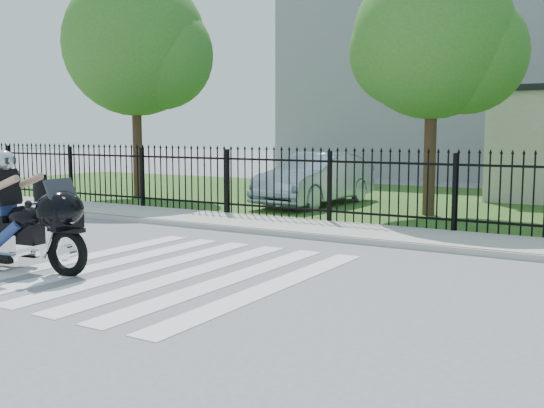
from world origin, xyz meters
The scene contains 12 objects.
ground centered at (0.00, 0.00, 0.00)m, with size 120.00×120.00×0.00m, color slate.
crosswalk centered at (0.00, 0.00, 0.01)m, with size 5.00×5.50×0.01m, color silver, non-canonical shape.
sidewalk centered at (0.00, 5.00, 0.06)m, with size 40.00×2.00×0.12m, color #ADAAA3.
curb centered at (0.00, 4.00, 0.06)m, with size 40.00×0.12×0.12m, color #ADAAA3.
grass_strip centered at (0.00, 12.00, 0.01)m, with size 40.00×12.00×0.02m, color #2B501B.
iron_fence centered at (0.00, 6.00, 0.90)m, with size 26.00×0.04×1.80m.
tree_left centered at (-8.50, 8.50, 5.17)m, with size 4.80×4.80×7.58m.
tree_mid centered at (1.50, 9.00, 4.67)m, with size 4.20×4.20×6.78m.
building_tall centered at (-3.00, 26.00, 6.00)m, with size 15.00×10.00×12.00m, color gray.
motorcycle_rider centered at (-2.30, -1.16, 0.82)m, with size 3.02×1.14×2.00m.
parked_car centered at (-2.22, 9.57, 0.81)m, with size 1.68×4.81×1.59m, color #9EACC6.
litter_bin centered at (-9.11, 4.92, 0.55)m, with size 0.38×0.38×0.86m, color black.
Camera 1 is at (6.70, -7.75, 2.25)m, focal length 42.00 mm.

